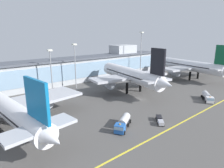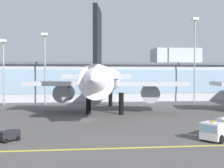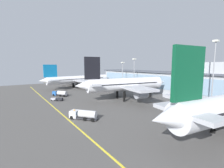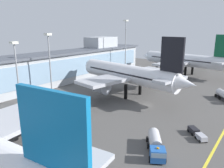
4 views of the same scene
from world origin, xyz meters
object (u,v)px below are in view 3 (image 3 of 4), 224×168
service_truck_far (57,99)px  apron_light_mast_centre (123,71)px  airliner_near_right (126,84)px  fuel_tanker_truck (83,114)px  airliner_near_left (79,79)px  apron_light_mast_east (214,64)px  baggage_tug_near (60,93)px  apron_light_mast_west (134,70)px

service_truck_far → apron_light_mast_centre: (-11.63, 48.76, 12.02)m
airliner_near_right → service_truck_far: airliner_near_right is taller
fuel_tanker_truck → service_truck_far: 29.92m
fuel_tanker_truck → apron_light_mast_centre: (-41.54, 48.99, 11.31)m
service_truck_far → airliner_near_right: bearing=14.2°
airliner_near_left → service_truck_far: 43.91m
airliner_near_right → fuel_tanker_truck: size_ratio=5.69×
apron_light_mast_centre → apron_light_mast_east: 57.64m
baggage_tug_near → apron_light_mast_centre: 45.79m
airliner_near_right → apron_light_mast_east: 37.18m
service_truck_far → airliner_near_left: bearing=97.7°
apron_light_mast_east → airliner_near_left: bearing=-164.0°
airliner_near_right → apron_light_mast_west: size_ratio=2.34×
fuel_tanker_truck → apron_light_mast_east: bearing=-146.1°
fuel_tanker_truck → baggage_tug_near: 40.96m
airliner_near_right → service_truck_far: size_ratio=9.61×
apron_light_mast_west → baggage_tug_near: bearing=-103.8°
airliner_near_left → airliner_near_right: (51.42, 2.74, 1.19)m
airliner_near_left → apron_light_mast_west: bearing=-63.1°
airliner_near_left → baggage_tug_near: (24.34, -21.38, -4.73)m
fuel_tanker_truck → apron_light_mast_west: bearing=-96.8°
fuel_tanker_truck → service_truck_far: size_ratio=1.69×
service_truck_far → apron_light_mast_centre: bearing=57.4°
service_truck_far → apron_light_mast_centre: size_ratio=0.27×
airliner_near_left → fuel_tanker_truck: bearing=-118.0°
airliner_near_left → baggage_tug_near: size_ratio=6.39×
baggage_tug_near → apron_light_mast_centre: bearing=-121.0°
baggage_tug_near → service_truck_far: bearing=125.8°
baggage_tug_near → apron_light_mast_centre: size_ratio=0.47×
airliner_near_left → apron_light_mast_east: apron_light_mast_east is taller
airliner_near_left → apron_light_mast_east: 84.92m
baggage_tug_near → apron_light_mast_west: apron_light_mast_west is taller
baggage_tug_near → service_truck_far: (10.79, -4.39, -0.72)m
airliner_near_left → baggage_tug_near: 32.74m
service_truck_far → apron_light_mast_east: 68.98m
airliner_near_left → airliner_near_right: size_ratio=1.17×
service_truck_far → fuel_tanker_truck: bearing=-46.5°
fuel_tanker_truck → apron_light_mast_west: apron_light_mast_west is taller
apron_light_mast_east → apron_light_mast_centre: bearing=-179.8°
service_truck_far → apron_light_mast_centre: apron_light_mast_centre is taller
service_truck_far → apron_light_mast_east: bearing=0.8°
airliner_near_left → service_truck_far: (35.14, -25.77, -5.45)m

